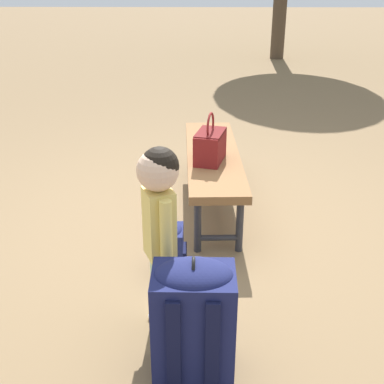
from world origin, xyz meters
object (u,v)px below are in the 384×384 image
(backpack_large, at_px, (193,316))
(backpack_small, at_px, (171,248))
(child_standing, at_px, (159,212))
(handbag, at_px, (210,145))
(park_bench, at_px, (213,160))

(backpack_large, height_order, backpack_small, backpack_large)
(child_standing, bearing_deg, backpack_large, 26.78)
(handbag, height_order, backpack_large, handbag)
(park_bench, xyz_separation_m, child_standing, (1.45, -0.30, 0.28))
(backpack_large, xyz_separation_m, backpack_small, (-0.84, -0.15, -0.14))
(handbag, bearing_deg, backpack_small, -17.72)
(park_bench, relative_size, child_standing, 1.60)
(backpack_large, relative_size, backpack_small, 1.79)
(handbag, relative_size, backpack_small, 1.05)
(handbag, xyz_separation_m, child_standing, (1.28, -0.27, 0.10))
(handbag, xyz_separation_m, backpack_small, (0.78, -0.25, -0.40))
(backpack_large, distance_m, backpack_small, 0.86)
(handbag, bearing_deg, park_bench, 171.12)
(handbag, distance_m, backpack_large, 1.64)
(handbag, distance_m, backpack_small, 0.92)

